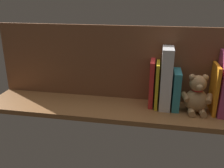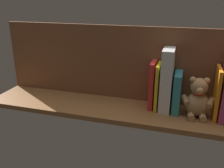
% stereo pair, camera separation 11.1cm
% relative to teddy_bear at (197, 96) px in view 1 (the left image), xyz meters
% --- Properties ---
extents(ground_plane, '(1.18, 0.26, 0.02)m').
position_rel_teddy_bear_xyz_m(ground_plane, '(0.37, 0.01, -0.09)').
color(ground_plane, brown).
extents(shelf_back_panel, '(1.18, 0.02, 0.35)m').
position_rel_teddy_bear_xyz_m(shelf_back_panel, '(0.37, -0.10, 0.10)').
color(shelf_back_panel, brown).
rests_on(shelf_back_panel, ground_plane).
extents(book_1, '(0.03, 0.14, 0.27)m').
position_rel_teddy_bear_xyz_m(book_1, '(-0.10, -0.02, 0.06)').
color(book_1, '#B23F72').
rests_on(book_1, ground_plane).
extents(book_2, '(0.01, 0.13, 0.21)m').
position_rel_teddy_bear_xyz_m(book_2, '(-0.07, -0.02, 0.03)').
color(book_2, orange).
rests_on(book_2, ground_plane).
extents(teddy_bear, '(0.14, 0.11, 0.17)m').
position_rel_teddy_bear_xyz_m(teddy_bear, '(0.00, 0.00, 0.00)').
color(teddy_bear, tan).
rests_on(teddy_bear, ground_plane).
extents(book_3, '(0.03, 0.12, 0.17)m').
position_rel_teddy_bear_xyz_m(book_3, '(0.09, -0.03, 0.01)').
color(book_3, teal).
rests_on(book_3, ground_plane).
extents(dictionary_thick_white, '(0.05, 0.12, 0.27)m').
position_rel_teddy_bear_xyz_m(dictionary_thick_white, '(0.13, -0.03, 0.06)').
color(dictionary_thick_white, white).
rests_on(dictionary_thick_white, ground_plane).
extents(book_4, '(0.01, 0.11, 0.21)m').
position_rel_teddy_bear_xyz_m(book_4, '(0.17, -0.03, 0.03)').
color(book_4, yellow).
rests_on(book_4, ground_plane).
extents(book_5, '(0.02, 0.10, 0.21)m').
position_rel_teddy_bear_xyz_m(book_5, '(0.19, -0.04, 0.03)').
color(book_5, red).
rests_on(book_5, ground_plane).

